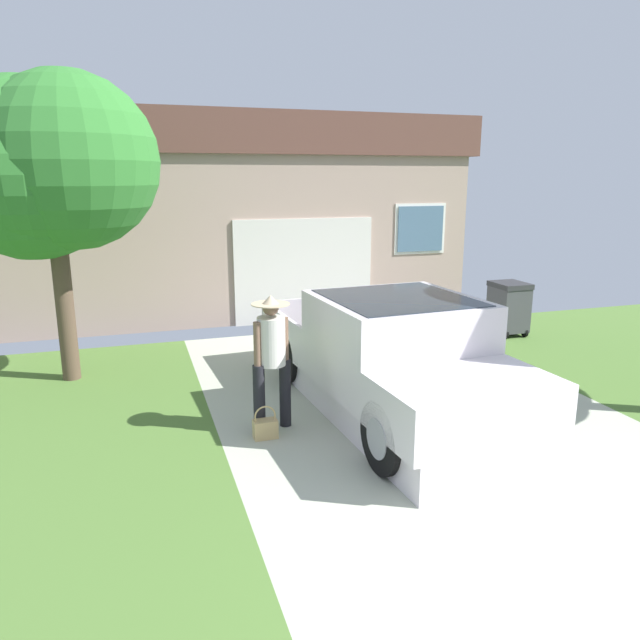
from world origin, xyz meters
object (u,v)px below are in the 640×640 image
object	(u,v)px
house_with_garage	(217,213)
front_yard_tree	(47,168)
person_with_hat	(272,353)
handbag	(265,428)
wheeled_trash_bin	(509,306)
pickup_truck	(393,363)

from	to	relation	value
house_with_garage	front_yard_tree	distance (m)	6.21
person_with_hat	handbag	bearing A→B (deg)	-142.60
wheeled_trash_bin	house_with_garage	bearing A→B (deg)	134.66
house_with_garage	front_yard_tree	world-z (taller)	front_yard_tree
person_with_hat	handbag	size ratio (longest dim) A/B	4.16
pickup_truck	handbag	world-z (taller)	pickup_truck
pickup_truck	person_with_hat	world-z (taller)	person_with_hat
pickup_truck	person_with_hat	bearing A→B (deg)	-3.00
handbag	house_with_garage	size ratio (longest dim) A/B	0.04
front_yard_tree	wheeled_trash_bin	world-z (taller)	front_yard_tree
pickup_truck	wheeled_trash_bin	world-z (taller)	pickup_truck
person_with_hat	house_with_garage	world-z (taller)	house_with_garage
pickup_truck	house_with_garage	xyz separation A→B (m)	(-1.08, 8.03, 1.51)
handbag	house_with_garage	xyz separation A→B (m)	(0.70, 8.28, 2.08)
pickup_truck	front_yard_tree	bearing A→B (deg)	-36.77
handbag	front_yard_tree	xyz separation A→B (m)	(-2.45, 3.00, 3.05)
handbag	wheeled_trash_bin	size ratio (longest dim) A/B	0.39
house_with_garage	front_yard_tree	xyz separation A→B (m)	(-3.14, -5.27, 0.97)
handbag	house_with_garage	world-z (taller)	house_with_garage
front_yard_tree	wheeled_trash_bin	bearing A→B (deg)	1.87
handbag	front_yard_tree	distance (m)	4.93
handbag	pickup_truck	bearing A→B (deg)	7.80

